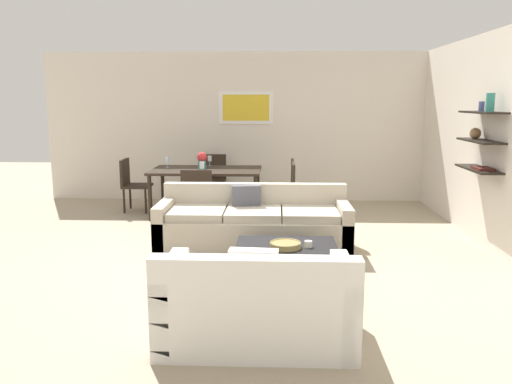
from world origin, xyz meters
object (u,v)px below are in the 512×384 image
object	(u,v)px
dining_chair_left_far	(132,181)
wine_glass_head	(210,159)
dining_chair_head	(213,176)
decorative_bowl	(285,245)
wine_glass_left_far	(167,160)
dining_chair_right_far	(285,182)
dining_table	(206,173)
coffee_table	(286,266)
wine_glass_foot	(202,165)
candle_jar	(308,244)
centerpiece_vase	(202,160)
dining_chair_right_near	(286,187)
dining_chair_foot	(198,195)
loveseat_white	(257,305)
sofa_beige	(254,226)

from	to	relation	value
dining_chair_left_far	wine_glass_head	distance (m)	1.35
dining_chair_head	decorative_bowl	bearing A→B (deg)	-73.18
wine_glass_left_far	dining_chair_left_far	bearing A→B (deg)	170.54
dining_chair_left_far	dining_chair_head	world-z (taller)	same
decorative_bowl	dining_chair_right_far	xyz separation A→B (m)	(0.06, 3.36, 0.09)
dining_table	wine_glass_head	world-z (taller)	wine_glass_head
coffee_table	wine_glass_foot	size ratio (longest dim) A/B	6.02
candle_jar	wine_glass_head	world-z (taller)	wine_glass_head
candle_jar	dining_chair_right_far	size ratio (longest dim) A/B	0.09
dining_table	wine_glass_left_far	size ratio (longest dim) A/B	9.95
dining_chair_right_far	dining_chair_head	bearing A→B (deg)	151.74
centerpiece_vase	decorative_bowl	bearing A→B (deg)	-67.68
dining_chair_right_near	centerpiece_vase	size ratio (longest dim) A/B	3.18
decorative_bowl	dining_chair_head	bearing A→B (deg)	106.82
candle_jar	dining_table	bearing A→B (deg)	115.17
coffee_table	wine_glass_left_far	size ratio (longest dim) A/B	5.90
wine_glass_left_far	centerpiece_vase	xyz separation A→B (m)	(0.59, -0.12, 0.03)
dining_chair_right_near	candle_jar	bearing A→B (deg)	-86.53
dining_chair_foot	wine_glass_left_far	size ratio (longest dim) A/B	5.00
loveseat_white	dining_chair_right_far	world-z (taller)	dining_chair_right_far
dining_chair_head	coffee_table	bearing A→B (deg)	-73.03
dining_table	wine_glass_head	xyz separation A→B (m)	(0.00, 0.45, 0.18)
loveseat_white	dining_chair_left_far	bearing A→B (deg)	116.16
dining_chair_left_far	candle_jar	bearing A→B (deg)	-50.56
loveseat_white	dining_chair_head	size ratio (longest dim) A/B	1.69
candle_jar	wine_glass_left_far	size ratio (longest dim) A/B	0.45
coffee_table	dining_chair_head	bearing A→B (deg)	106.97
wine_glass_foot	dining_chair_right_near	bearing A→B (deg)	9.85
coffee_table	centerpiece_vase	world-z (taller)	centerpiece_vase
dining_chair_right_far	wine_glass_left_far	bearing A→B (deg)	-176.93
dining_chair_left_far	centerpiece_vase	xyz separation A→B (m)	(1.22, -0.22, 0.40)
dining_chair_foot	wine_glass_left_far	distance (m)	1.29
loveseat_white	wine_glass_head	bearing A→B (deg)	101.50
dining_chair_head	centerpiece_vase	xyz separation A→B (m)	(-0.06, -0.91, 0.40)
dining_table	candle_jar	bearing A→B (deg)	-64.83
candle_jar	dining_chair_right_far	bearing A→B (deg)	92.99
dining_chair_right_near	sofa_beige	bearing A→B (deg)	-104.68
decorative_bowl	coffee_table	bearing A→B (deg)	-10.97
wine_glass_head	wine_glass_foot	distance (m)	0.91
wine_glass_head	wine_glass_left_far	xyz separation A→B (m)	(-0.66, -0.33, 0.01)
coffee_table	dining_chair_right_far	world-z (taller)	dining_chair_right_far
dining_chair_head	sofa_beige	bearing A→B (deg)	-73.17
loveseat_white	decorative_bowl	world-z (taller)	loveseat_white
dining_chair_head	wine_glass_head	xyz separation A→B (m)	(-0.00, -0.47, 0.36)
wine_glass_head	centerpiece_vase	bearing A→B (deg)	-98.07
dining_chair_right_far	wine_glass_head	world-z (taller)	wine_glass_head
wine_glass_foot	wine_glass_left_far	xyz separation A→B (m)	(-0.66, 0.58, 0.01)
loveseat_white	dining_chair_right_far	distance (m)	4.63
wine_glass_head	coffee_table	bearing A→B (deg)	-70.97
wine_glass_head	dining_chair_right_near	bearing A→B (deg)	-28.11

